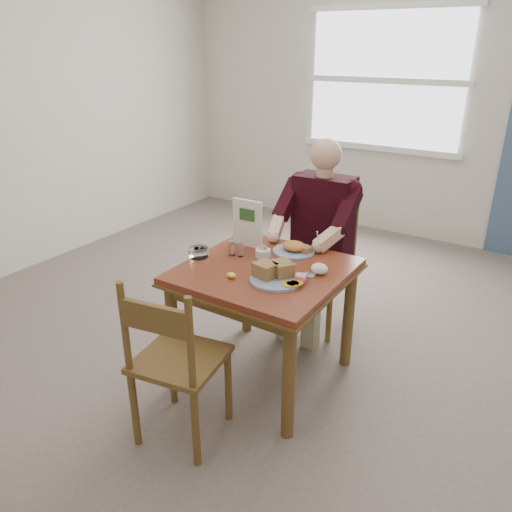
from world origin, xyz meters
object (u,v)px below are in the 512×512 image
Objects in this scene: chair_near at (175,362)px; table at (264,285)px; chair_far at (322,263)px; near_plate at (276,274)px; diner at (319,224)px; far_plate at (295,248)px.

table is at bearing 82.67° from chair_near.
table is at bearing -90.00° from chair_far.
chair_far is 2.55× the size of near_plate.
table is at bearing -90.00° from diner.
diner is 0.82m from near_plate.
far_plate is at bearing 103.98° from near_plate.
table is 0.23m from near_plate.
diner reaches higher than far_plate.
near_plate is at bearing -76.02° from far_plate.
chair_near is 0.69× the size of diner.
chair_near is (-0.09, -0.71, -0.16)m from table.
chair_far is at bearing 90.01° from diner.
chair_far is 1.00× the size of chair_near.
chair_near is 2.55× the size of near_plate.
far_plate is (0.04, -0.41, -0.03)m from diner.
diner is at bearing 86.32° from chair_near.
table is 0.73m from chair_near.
table is at bearing 143.28° from near_plate.
near_plate is at bearing -80.35° from diner.
table is 0.73m from diner.
chair_near is at bearing -93.46° from chair_far.
far_plate is at bearing -84.69° from diner.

